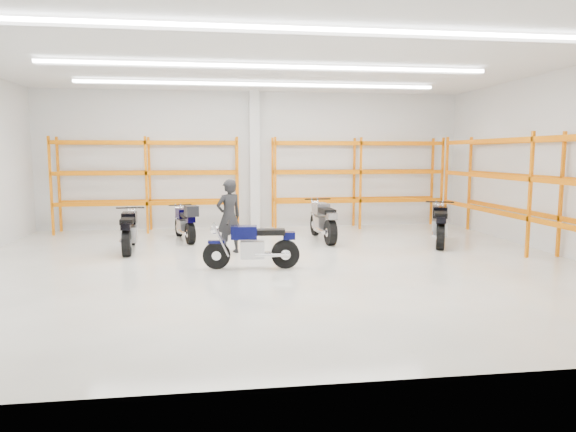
{
  "coord_description": "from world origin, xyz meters",
  "views": [
    {
      "loc": [
        -1.24,
        -11.17,
        2.48
      ],
      "look_at": [
        0.38,
        0.5,
        1.04
      ],
      "focal_mm": 32.0,
      "sensor_mm": 36.0,
      "label": 1
    }
  ],
  "objects": [
    {
      "name": "ground",
      "position": [
        0.0,
        0.0,
        0.0
      ],
      "size": [
        14.0,
        14.0,
        0.0
      ],
      "primitive_type": "plane",
      "color": "beige",
      "rests_on": "ground"
    },
    {
      "name": "room_shell",
      "position": [
        0.0,
        0.03,
        3.28
      ],
      "size": [
        14.02,
        12.02,
        4.51
      ],
      "color": "silver",
      "rests_on": "ground"
    },
    {
      "name": "motorcycle_main",
      "position": [
        -0.43,
        -0.26,
        0.48
      ],
      "size": [
        2.1,
        0.69,
        1.03
      ],
      "color": "black",
      "rests_on": "ground"
    },
    {
      "name": "motorcycle_back_a",
      "position": [
        -3.48,
        2.12,
        0.5
      ],
      "size": [
        0.72,
        2.19,
        1.07
      ],
      "color": "black",
      "rests_on": "ground"
    },
    {
      "name": "motorcycle_back_b",
      "position": [
        -2.15,
        3.49,
        0.52
      ],
      "size": [
        0.92,
        2.06,
        1.08
      ],
      "color": "black",
      "rests_on": "ground"
    },
    {
      "name": "motorcycle_back_c",
      "position": [
        1.74,
        3.03,
        0.54
      ],
      "size": [
        0.78,
        2.36,
        1.16
      ],
      "color": "black",
      "rests_on": "ground"
    },
    {
      "name": "motorcycle_back_d",
      "position": [
        4.73,
        1.9,
        0.53
      ],
      "size": [
        1.12,
        2.2,
        1.14
      ],
      "color": "black",
      "rests_on": "ground"
    },
    {
      "name": "standing_man",
      "position": [
        -0.96,
        1.52,
        0.92
      ],
      "size": [
        0.8,
        0.71,
        1.85
      ],
      "primitive_type": "imported",
      "rotation": [
        0.0,
        0.0,
        3.63
      ],
      "color": "black",
      "rests_on": "ground"
    },
    {
      "name": "structural_column",
      "position": [
        0.0,
        5.82,
        2.25
      ],
      "size": [
        0.32,
        0.32,
        4.5
      ],
      "primitive_type": "cube",
      "color": "white",
      "rests_on": "ground"
    },
    {
      "name": "pallet_racking_back_left",
      "position": [
        -3.4,
        5.48,
        1.79
      ],
      "size": [
        5.67,
        0.87,
        3.0
      ],
      "color": "#E36400",
      "rests_on": "ground"
    },
    {
      "name": "pallet_racking_back_right",
      "position": [
        3.4,
        5.48,
        1.79
      ],
      "size": [
        5.67,
        0.87,
        3.0
      ],
      "color": "#E36400",
      "rests_on": "ground"
    },
    {
      "name": "pallet_racking_side",
      "position": [
        6.48,
        0.0,
        1.81
      ],
      "size": [
        0.87,
        9.07,
        3.0
      ],
      "color": "#E36400",
      "rests_on": "ground"
    }
  ]
}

